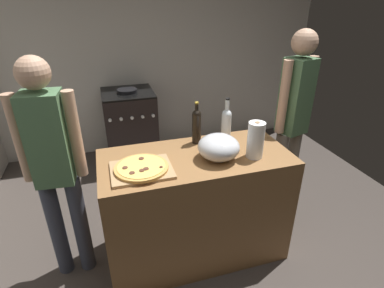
% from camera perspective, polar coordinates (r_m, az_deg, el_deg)
% --- Properties ---
extents(ground_plane, '(4.49, 3.34, 0.02)m').
position_cam_1_polar(ground_plane, '(3.28, -1.98, -10.17)').
color(ground_plane, '#3F3833').
extents(kitchen_wall_rear, '(4.49, 0.10, 2.60)m').
position_cam_1_polar(kitchen_wall_rear, '(4.08, -7.73, 17.09)').
color(kitchen_wall_rear, '#BCB7AD').
rests_on(kitchen_wall_rear, ground_plane).
extents(counter, '(1.38, 0.64, 0.90)m').
position_cam_1_polar(counter, '(2.42, 0.70, -11.68)').
color(counter, olive).
rests_on(counter, ground_plane).
extents(cutting_board, '(0.40, 0.32, 0.02)m').
position_cam_1_polar(cutting_board, '(2.02, -9.50, -4.88)').
color(cutting_board, tan).
rests_on(cutting_board, counter).
extents(pizza, '(0.36, 0.36, 0.03)m').
position_cam_1_polar(pizza, '(2.00, -9.55, -4.37)').
color(pizza, tan).
rests_on(pizza, cutting_board).
extents(mixing_bowl, '(0.30, 0.30, 0.18)m').
position_cam_1_polar(mixing_bowl, '(2.11, 5.06, -0.59)').
color(mixing_bowl, '#B2B2B7').
rests_on(mixing_bowl, counter).
extents(paper_towel_roll, '(0.12, 0.12, 0.27)m').
position_cam_1_polar(paper_towel_roll, '(2.15, 11.93, 0.73)').
color(paper_towel_roll, white).
rests_on(paper_towel_roll, counter).
extents(wine_bottle_green, '(0.07, 0.07, 0.33)m').
position_cam_1_polar(wine_bottle_green, '(2.31, 0.87, 3.64)').
color(wine_bottle_green, black).
rests_on(wine_bottle_green, counter).
extents(wine_bottle_clear, '(0.08, 0.08, 0.34)m').
position_cam_1_polar(wine_bottle_clear, '(2.39, 6.51, 4.08)').
color(wine_bottle_clear, silver).
rests_on(wine_bottle_clear, counter).
extents(stove, '(0.61, 0.64, 0.94)m').
position_cam_1_polar(stove, '(3.88, -11.53, 3.27)').
color(stove, black).
rests_on(stove, ground_plane).
extents(person_in_stripes, '(0.40, 0.22, 1.65)m').
position_cam_1_polar(person_in_stripes, '(2.18, -24.65, -3.24)').
color(person_in_stripes, '#383D4C').
rests_on(person_in_stripes, ground_plane).
extents(person_in_red, '(0.37, 0.25, 1.72)m').
position_cam_1_polar(person_in_red, '(2.77, 18.53, 4.94)').
color(person_in_red, slate).
rests_on(person_in_red, ground_plane).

